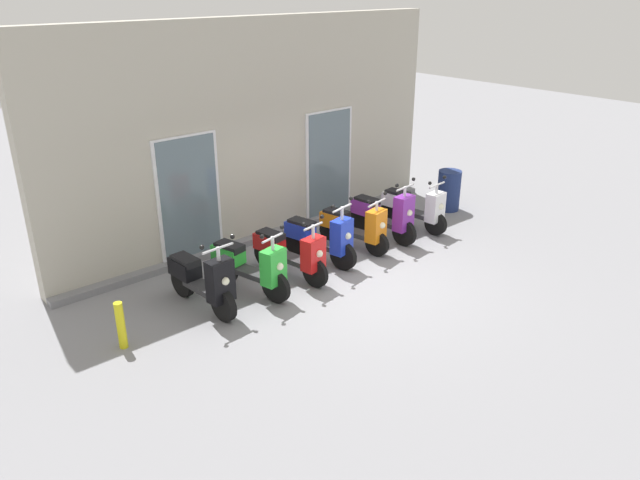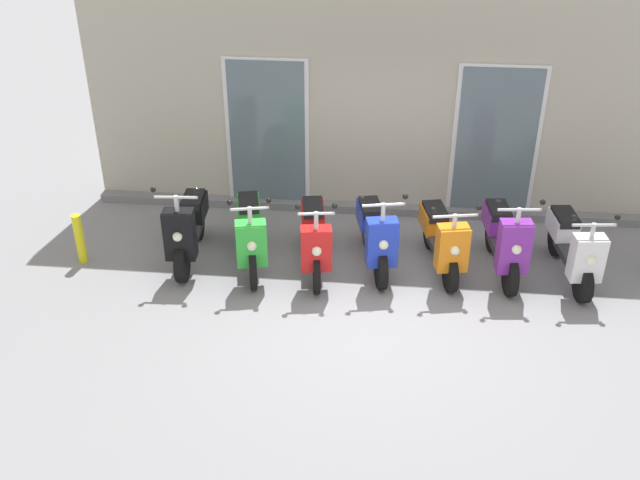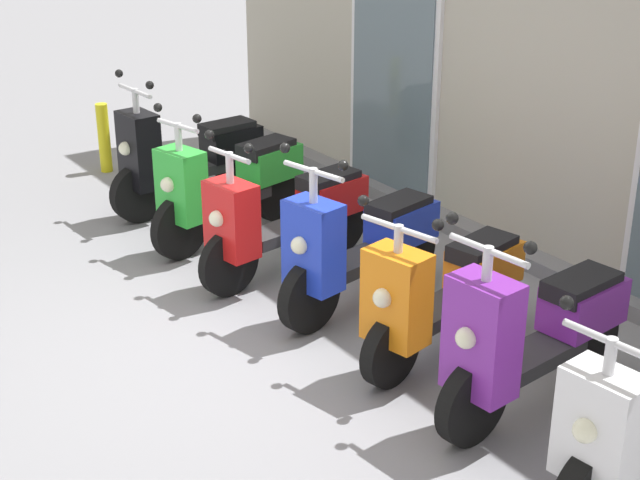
{
  "view_description": "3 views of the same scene",
  "coord_description": "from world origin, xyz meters",
  "px_view_note": "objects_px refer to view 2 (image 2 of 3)",
  "views": [
    {
      "loc": [
        -6.54,
        -6.53,
        4.71
      ],
      "look_at": [
        -0.59,
        0.3,
        0.83
      ],
      "focal_mm": 34.19,
      "sensor_mm": 36.0,
      "label": 1
    },
    {
      "loc": [
        0.14,
        -7.3,
        5.15
      ],
      "look_at": [
        -0.64,
        0.35,
        0.71
      ],
      "focal_mm": 40.95,
      "sensor_mm": 36.0,
      "label": 2
    },
    {
      "loc": [
        4.93,
        -2.74,
        3.12
      ],
      "look_at": [
        -0.02,
        0.67,
        0.58
      ],
      "focal_mm": 53.48,
      "sensor_mm": 36.0,
      "label": 3
    }
  ],
  "objects_px": {
    "scooter_black": "(188,228)",
    "scooter_green": "(250,232)",
    "scooter_red": "(314,236)",
    "scooter_blue": "(375,234)",
    "scooter_purple": "(504,239)",
    "scooter_white": "(573,246)",
    "curb_bollard": "(80,239)",
    "scooter_orange": "(442,238)"
  },
  "relations": [
    {
      "from": "scooter_white",
      "to": "scooter_purple",
      "type": "bearing_deg",
      "value": 178.35
    },
    {
      "from": "scooter_orange",
      "to": "scooter_white",
      "type": "distance_m",
      "value": 1.65
    },
    {
      "from": "scooter_white",
      "to": "scooter_orange",
      "type": "bearing_deg",
      "value": 178.64
    },
    {
      "from": "scooter_black",
      "to": "scooter_white",
      "type": "bearing_deg",
      "value": 0.81
    },
    {
      "from": "scooter_blue",
      "to": "scooter_orange",
      "type": "relative_size",
      "value": 1.04
    },
    {
      "from": "scooter_red",
      "to": "scooter_blue",
      "type": "height_order",
      "value": "scooter_blue"
    },
    {
      "from": "scooter_black",
      "to": "scooter_orange",
      "type": "relative_size",
      "value": 1.05
    },
    {
      "from": "scooter_orange",
      "to": "scooter_red",
      "type": "bearing_deg",
      "value": -175.39
    },
    {
      "from": "scooter_blue",
      "to": "curb_bollard",
      "type": "bearing_deg",
      "value": -175.59
    },
    {
      "from": "scooter_green",
      "to": "scooter_white",
      "type": "xyz_separation_m",
      "value": [
        4.13,
        0.12,
        -0.04
      ]
    },
    {
      "from": "scooter_purple",
      "to": "curb_bollard",
      "type": "height_order",
      "value": "scooter_purple"
    },
    {
      "from": "scooter_blue",
      "to": "scooter_purple",
      "type": "bearing_deg",
      "value": 0.03
    },
    {
      "from": "scooter_blue",
      "to": "scooter_green",
      "type": "bearing_deg",
      "value": -175.04
    },
    {
      "from": "scooter_green",
      "to": "scooter_red",
      "type": "xyz_separation_m",
      "value": [
        0.84,
        0.02,
        -0.02
      ]
    },
    {
      "from": "scooter_purple",
      "to": "scooter_blue",
      "type": "bearing_deg",
      "value": -179.97
    },
    {
      "from": "scooter_black",
      "to": "scooter_white",
      "type": "xyz_separation_m",
      "value": [
        4.97,
        0.07,
        -0.03
      ]
    },
    {
      "from": "scooter_green",
      "to": "curb_bollard",
      "type": "distance_m",
      "value": 2.28
    },
    {
      "from": "scooter_blue",
      "to": "scooter_purple",
      "type": "relative_size",
      "value": 1.0
    },
    {
      "from": "scooter_purple",
      "to": "scooter_white",
      "type": "xyz_separation_m",
      "value": [
        0.86,
        -0.02,
        -0.05
      ]
    },
    {
      "from": "scooter_green",
      "to": "scooter_purple",
      "type": "bearing_deg",
      "value": 2.48
    },
    {
      "from": "scooter_blue",
      "to": "scooter_red",
      "type": "bearing_deg",
      "value": -171.44
    },
    {
      "from": "scooter_blue",
      "to": "scooter_black",
      "type": "bearing_deg",
      "value": -177.82
    },
    {
      "from": "scooter_orange",
      "to": "scooter_purple",
      "type": "height_order",
      "value": "scooter_purple"
    },
    {
      "from": "scooter_green",
      "to": "scooter_red",
      "type": "relative_size",
      "value": 0.98
    },
    {
      "from": "scooter_orange",
      "to": "curb_bollard",
      "type": "xyz_separation_m",
      "value": [
        -4.75,
        -0.31,
        -0.11
      ]
    },
    {
      "from": "scooter_red",
      "to": "scooter_black",
      "type": "bearing_deg",
      "value": 179.19
    },
    {
      "from": "scooter_black",
      "to": "scooter_green",
      "type": "distance_m",
      "value": 0.85
    },
    {
      "from": "scooter_purple",
      "to": "scooter_black",
      "type": "bearing_deg",
      "value": -178.68
    },
    {
      "from": "scooter_red",
      "to": "curb_bollard",
      "type": "height_order",
      "value": "scooter_red"
    },
    {
      "from": "scooter_green",
      "to": "scooter_purple",
      "type": "distance_m",
      "value": 3.27
    },
    {
      "from": "scooter_black",
      "to": "scooter_orange",
      "type": "xyz_separation_m",
      "value": [
        3.33,
        0.11,
        -0.03
      ]
    },
    {
      "from": "scooter_blue",
      "to": "scooter_white",
      "type": "relative_size",
      "value": 1.01
    },
    {
      "from": "scooter_green",
      "to": "scooter_red",
      "type": "height_order",
      "value": "scooter_green"
    },
    {
      "from": "scooter_purple",
      "to": "curb_bollard",
      "type": "bearing_deg",
      "value": -176.89
    },
    {
      "from": "scooter_green",
      "to": "scooter_white",
      "type": "height_order",
      "value": "scooter_green"
    },
    {
      "from": "scooter_blue",
      "to": "scooter_white",
      "type": "xyz_separation_m",
      "value": [
        2.51,
        -0.02,
        -0.02
      ]
    },
    {
      "from": "scooter_blue",
      "to": "curb_bollard",
      "type": "distance_m",
      "value": 3.9
    },
    {
      "from": "scooter_white",
      "to": "scooter_black",
      "type": "bearing_deg",
      "value": -179.19
    },
    {
      "from": "scooter_orange",
      "to": "scooter_purple",
      "type": "distance_m",
      "value": 0.79
    },
    {
      "from": "scooter_green",
      "to": "scooter_purple",
      "type": "relative_size",
      "value": 1.02
    },
    {
      "from": "scooter_orange",
      "to": "curb_bollard",
      "type": "height_order",
      "value": "scooter_orange"
    },
    {
      "from": "scooter_blue",
      "to": "curb_bollard",
      "type": "relative_size",
      "value": 2.24
    }
  ]
}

